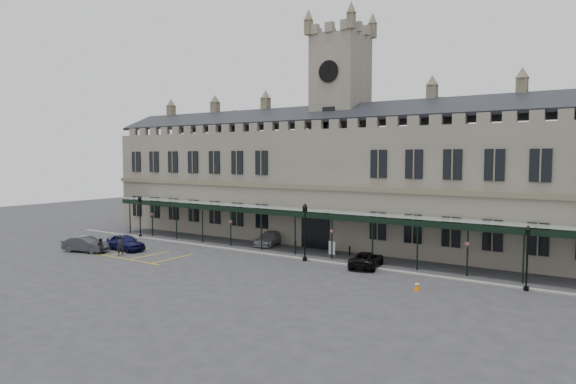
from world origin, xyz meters
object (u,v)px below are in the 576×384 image
Objects in this scene: lamp_post_right at (527,252)px; traffic_cone at (417,286)px; lamp_post_mid at (305,227)px; car_left_a at (125,242)px; person_a at (121,245)px; car_van at (366,259)px; car_left_b at (86,244)px; clock_tower at (340,121)px; sign_board at (332,248)px; car_taxi at (270,238)px; person_b at (101,246)px; lamp_post_left at (140,213)px; station_building at (339,182)px.

lamp_post_right is 7.92m from traffic_cone.
car_left_a is (-17.46, -5.62, -2.27)m from lamp_post_mid.
traffic_cone is at bearing -45.32° from person_a.
car_left_b is at bearing 7.40° from car_van.
clock_tower is 14.62m from sign_board.
car_taxi reaches higher than sign_board.
lamp_post_mid reaches higher than person_b.
person_b is at bearing -102.72° from car_left_b.
car_van is 3.06× the size of person_b.
sign_board is 0.81× the size of person_b.
car_van is at bearing -31.20° from person_a.
lamp_post_left reaches higher than person_a.
lamp_post_left is 3.85× the size of sign_board.
car_left_b reaches higher than car_taxi.
person_b is at bearing 145.03° from person_a.
car_taxi is at bearing -38.66° from car_left_a.
sign_board is at bearing -66.52° from station_building.
person_a is at bearing -132.79° from car_left_a.
car_van is at bearing -51.32° from station_building.
lamp_post_left is at bearing 78.26° from person_a.
lamp_post_left is 2.52× the size of person_a.
person_b reaches higher than sign_board.
clock_tower is 16.13× the size of person_b.
car_van is at bearing -167.13° from person_b.
car_taxi is at bearing 177.56° from sign_board.
lamp_post_mid is 19.72m from person_b.
car_left_a reaches higher than car_van.
station_building is 48.07× the size of sign_board.
station_building is at bearing 152.31° from lamp_post_right.
car_taxi is (-19.30, 9.09, 0.36)m from traffic_cone.
car_taxi is (12.50, 13.32, -0.06)m from car_left_b.
car_left_a is 23.98m from car_van.
sign_board is at bearing 167.42° from lamp_post_right.
person_b is at bearing -155.09° from lamp_post_mid.
sign_board is 6.09m from car_van.
car_left_a reaches higher than car_taxi.
lamp_post_left is 28.41m from car_van.
car_left_b is at bearing 137.74° from person_a.
lamp_post_right is at bearing 33.79° from traffic_cone.
car_left_a is at bearing -57.98° from car_left_b.
lamp_post_right is at bearing 164.89° from car_van.
lamp_post_left is at bearing -167.08° from sign_board.
lamp_post_right reaches higher than car_left_b.
car_left_b is at bearing -73.13° from lamp_post_left.
lamp_post_mid is at bearing -4.87° from car_van.
lamp_post_right reaches higher than car_van.
station_building is 14.24m from car_van.
station_building is 25.14m from person_b.
lamp_post_left is 1.02× the size of car_van.
lamp_post_left is 0.93× the size of lamp_post_mid.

